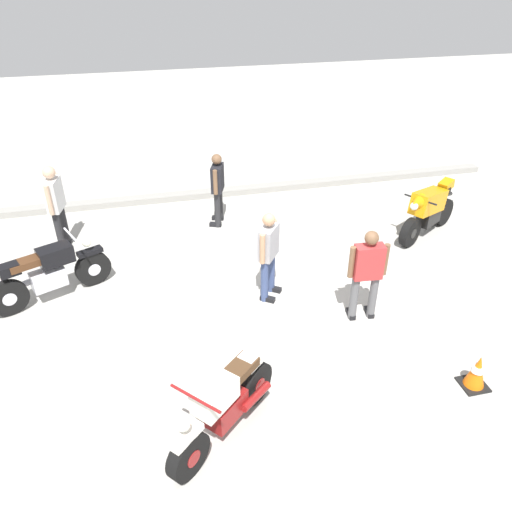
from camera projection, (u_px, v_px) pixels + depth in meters
name	position (u px, v px, depth m)	size (l,w,h in m)	color
ground_plane	(272.00, 304.00, 8.62)	(40.00, 40.00, 0.00)	#ADAAA3
curb_edge	(224.00, 192.00, 12.39)	(14.00, 0.30, 0.15)	gray
motorcycle_orange_sportbike	(429.00, 209.00, 10.41)	(1.75, 1.20, 1.14)	black
motorcycle_cream_vintage	(225.00, 405.00, 6.08)	(1.54, 1.44, 1.07)	black
motorcycle_black_cruiser	(49.00, 273.00, 8.50)	(1.95, 1.01, 1.09)	black
person_in_red_shirt	(367.00, 271.00, 7.83)	(0.64, 0.34, 1.62)	#59595B
person_in_gray_shirt	(268.00, 251.00, 8.37)	(0.50, 0.56, 1.60)	#384772
person_in_white_shirt	(56.00, 203.00, 9.69)	(0.38, 0.68, 1.77)	#262628
person_in_black_shirt	(218.00, 186.00, 10.68)	(0.42, 0.62, 1.60)	#262628
traffic_cone	(477.00, 372.00, 6.88)	(0.36, 0.36, 0.53)	black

